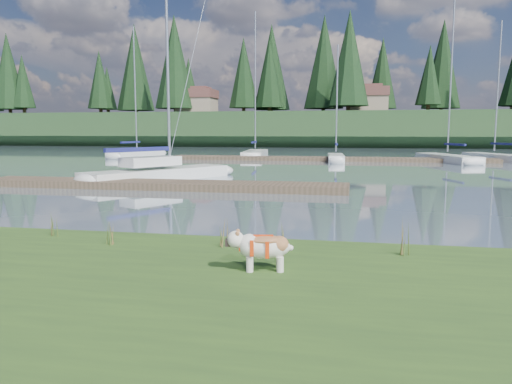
# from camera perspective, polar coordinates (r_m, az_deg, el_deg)

# --- Properties ---
(ground) EXTENTS (200.00, 200.00, 0.00)m
(ground) POSITION_cam_1_polar(r_m,az_deg,el_deg) (41.23, 5.39, 3.61)
(ground) COLOR slate
(ground) RESTS_ON ground
(ridge) EXTENTS (200.00, 20.00, 5.00)m
(ridge) POSITION_cam_1_polar(r_m,az_deg,el_deg) (84.05, 8.44, 7.00)
(ridge) COLOR #1B3319
(ridge) RESTS_ON ground
(bulldog) EXTENTS (1.01, 0.52, 0.60)m
(bulldog) POSITION_cam_1_polar(r_m,az_deg,el_deg) (7.55, 0.79, -6.16)
(bulldog) COLOR silver
(bulldog) RESTS_ON bank
(sailboat_main) EXTENTS (6.00, 8.72, 12.96)m
(sailboat_main) POSITION_cam_1_polar(r_m,az_deg,el_deg) (25.60, -9.93, 2.40)
(sailboat_main) COLOR silver
(sailboat_main) RESTS_ON ground
(dock_near) EXTENTS (16.00, 2.00, 0.30)m
(dock_near) POSITION_cam_1_polar(r_m,az_deg,el_deg) (21.68, -11.03, 0.83)
(dock_near) COLOR #4C3D2C
(dock_near) RESTS_ON ground
(dock_far) EXTENTS (26.00, 2.20, 0.30)m
(dock_far) POSITION_cam_1_polar(r_m,az_deg,el_deg) (41.07, 8.18, 3.77)
(dock_far) COLOR #4C3D2C
(dock_far) RESTS_ON ground
(sailboat_bg_0) EXTENTS (2.91, 8.33, 11.83)m
(sailboat_bg_0) POSITION_cam_1_polar(r_m,az_deg,el_deg) (48.02, -12.97, 4.33)
(sailboat_bg_0) COLOR silver
(sailboat_bg_0) RESTS_ON ground
(sailboat_bg_1) EXTENTS (2.63, 9.10, 13.27)m
(sailboat_bg_1) POSITION_cam_1_polar(r_m,az_deg,el_deg) (47.42, 0.01, 4.48)
(sailboat_bg_1) COLOR silver
(sailboat_bg_1) RESTS_ON ground
(sailboat_bg_2) EXTENTS (1.57, 5.99, 9.14)m
(sailboat_bg_2) POSITION_cam_1_polar(r_m,az_deg,el_deg) (40.53, 9.08, 3.97)
(sailboat_bg_2) COLOR silver
(sailboat_bg_2) RESTS_ON ground
(sailboat_bg_3) EXTENTS (4.29, 8.89, 12.81)m
(sailboat_bg_3) POSITION_cam_1_polar(r_m,az_deg,el_deg) (42.52, 20.54, 3.73)
(sailboat_bg_3) COLOR silver
(sailboat_bg_3) RESTS_ON ground
(sailboat_bg_4) EXTENTS (4.09, 7.60, 11.20)m
(sailboat_bg_4) POSITION_cam_1_polar(r_m,az_deg,el_deg) (45.62, 25.06, 3.72)
(sailboat_bg_4) COLOR silver
(sailboat_bg_4) RESTS_ON ground
(weed_0) EXTENTS (0.17, 0.14, 0.54)m
(weed_0) POSITION_cam_1_polar(r_m,az_deg,el_deg) (9.61, -16.11, -4.45)
(weed_0) COLOR #475B23
(weed_0) RESTS_ON bank
(weed_1) EXTENTS (0.17, 0.14, 0.55)m
(weed_1) POSITION_cam_1_polar(r_m,az_deg,el_deg) (9.07, -3.53, -4.85)
(weed_1) COLOR #475B23
(weed_1) RESTS_ON bank
(weed_2) EXTENTS (0.17, 0.14, 0.55)m
(weed_2) POSITION_cam_1_polar(r_m,az_deg,el_deg) (8.53, 3.25, -5.61)
(weed_2) COLOR #475B23
(weed_2) RESTS_ON bank
(weed_3) EXTENTS (0.17, 0.14, 0.51)m
(weed_3) POSITION_cam_1_polar(r_m,az_deg,el_deg) (10.75, -21.98, -3.57)
(weed_3) COLOR #475B23
(weed_3) RESTS_ON bank
(weed_4) EXTENTS (0.17, 0.14, 0.39)m
(weed_4) POSITION_cam_1_polar(r_m,az_deg,el_deg) (8.67, 2.85, -5.85)
(weed_4) COLOR #475B23
(weed_4) RESTS_ON bank
(weed_5) EXTENTS (0.17, 0.14, 0.68)m
(weed_5) POSITION_cam_1_polar(r_m,az_deg,el_deg) (8.79, 16.42, -5.13)
(weed_5) COLOR #475B23
(weed_5) RESTS_ON bank
(mud_lip) EXTENTS (60.00, 0.50, 0.14)m
(mud_lip) POSITION_cam_1_polar(r_m,az_deg,el_deg) (10.51, -12.65, -6.19)
(mud_lip) COLOR #33281C
(mud_lip) RESTS_ON ground
(conifer_0) EXTENTS (5.72, 5.72, 14.15)m
(conifer_0) POSITION_cam_1_polar(r_m,az_deg,el_deg) (98.40, -26.48, 12.26)
(conifer_0) COLOR #382619
(conifer_0) RESTS_ON ridge
(conifer_1) EXTENTS (4.40, 4.40, 11.30)m
(conifer_1) POSITION_cam_1_polar(r_m,az_deg,el_deg) (93.52, -17.43, 12.15)
(conifer_1) COLOR #382619
(conifer_1) RESTS_ON ridge
(conifer_2) EXTENTS (6.60, 6.60, 16.05)m
(conifer_2) POSITION_cam_1_polar(r_m,az_deg,el_deg) (84.90, -9.28, 14.46)
(conifer_2) COLOR #382619
(conifer_2) RESTS_ON ridge
(conifer_3) EXTENTS (4.84, 4.84, 12.25)m
(conifer_3) POSITION_cam_1_polar(r_m,az_deg,el_deg) (84.66, 1.56, 13.34)
(conifer_3) COLOR #382619
(conifer_3) RESTS_ON ridge
(conifer_4) EXTENTS (6.16, 6.16, 15.10)m
(conifer_4) POSITION_cam_1_polar(r_m,az_deg,el_deg) (77.69, 10.60, 14.80)
(conifer_4) COLOR #382619
(conifer_4) RESTS_ON ridge
(conifer_5) EXTENTS (3.96, 3.96, 10.35)m
(conifer_5) POSITION_cam_1_polar(r_m,az_deg,el_deg) (82.09, 19.21, 12.52)
(conifer_5) COLOR #382619
(conifer_5) RESTS_ON ridge
(house_0) EXTENTS (6.30, 5.30, 4.65)m
(house_0) POSITION_cam_1_polar(r_m,az_deg,el_deg) (85.22, -6.79, 10.27)
(house_0) COLOR gray
(house_0) RESTS_ON ridge
(house_1) EXTENTS (6.30, 5.30, 4.65)m
(house_1) POSITION_cam_1_polar(r_m,az_deg,el_deg) (82.11, 12.68, 10.27)
(house_1) COLOR gray
(house_1) RESTS_ON ridge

